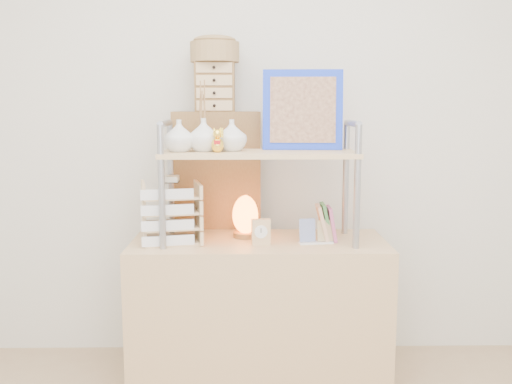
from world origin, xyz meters
The scene contains 10 objects.
room_shell centered at (0.00, 0.39, 1.69)m, with size 3.42×3.41×2.61m.
desk centered at (0.00, 1.20, 0.38)m, with size 1.20×0.50×0.75m, color tan.
cabinet centered at (-0.22, 1.57, 0.68)m, with size 0.45×0.24×1.35m, color brown.
hutch centered at (-0.06, 1.21, 1.20)m, with size 0.90×0.34×0.80m.
letter_tray centered at (-0.41, 1.18, 0.87)m, with size 0.30×0.29×0.31m.
salt_lamp centered at (-0.07, 1.27, 0.85)m, with size 0.13×0.13×0.21m.
desk_clock centered at (0.01, 1.12, 0.81)m, with size 0.09×0.05×0.12m.
postcard_stand centered at (0.26, 1.14, 0.78)m, with size 0.17×0.07×0.11m.
drawer_chest centered at (-0.22, 1.55, 1.48)m, with size 0.20×0.16×0.25m.
woven_basket centered at (-0.22, 1.55, 1.65)m, with size 0.25×0.25×0.10m, color olive.
Camera 1 is at (-0.05, -1.42, 1.38)m, focal length 40.00 mm.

